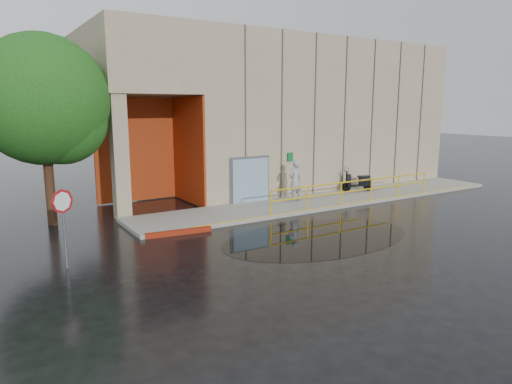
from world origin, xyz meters
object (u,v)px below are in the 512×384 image
Objects in this scene: stop_sign at (63,210)px; red_curb at (179,232)px; tree_near at (47,105)px; person at (295,181)px; scooter at (358,177)px.

red_curb is (4.01, 1.56, -1.59)m from stop_sign.
stop_sign is 6.22m from tree_near.
person reaches higher than red_curb.
tree_near reaches higher than red_curb.
red_curb is (-11.03, -2.35, -0.80)m from scooter.
stop_sign is (-10.65, -3.52, 0.56)m from person.
tree_near reaches higher than person.
scooter is (4.39, 0.39, -0.23)m from person.
person is 4.42m from scooter.
person is at bearing 16.42° from red_curb.
stop_sign is at bearing -158.71° from red_curb.
scooter is 0.71× the size of red_curb.
person is 0.81× the size of red_curb.
person is 10.81m from tree_near.
scooter reaches higher than red_curb.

